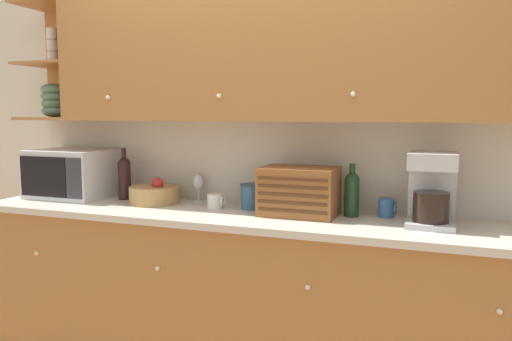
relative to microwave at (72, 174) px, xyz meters
name	(u,v)px	position (x,y,z in m)	size (l,w,h in m)	color
ground_plane	(268,340)	(1.34, 0.23, -1.07)	(24.00, 24.00, 0.00)	#896647
wall_back	(270,141)	(1.34, 0.26, 0.23)	(5.82, 0.06, 2.60)	beige
counter_unit	(250,289)	(1.34, -0.08, -0.61)	(3.44, 0.65, 0.90)	#A36B38
backsplash_panel	(268,163)	(1.34, 0.22, 0.10)	(3.42, 0.01, 0.53)	beige
upper_cabinets	(285,52)	(1.50, 0.05, 0.76)	(3.42, 0.38, 0.79)	#A36B38
microwave	(72,174)	(0.00, 0.00, 0.00)	(0.52, 0.41, 0.33)	silver
second_wine_bottle	(124,176)	(0.38, 0.06, -0.01)	(0.09, 0.09, 0.34)	black
fruit_basket	(154,194)	(0.65, 0.00, -0.10)	(0.32, 0.32, 0.17)	#A87F4C
wine_glass	(198,183)	(0.88, 0.16, -0.04)	(0.07, 0.07, 0.18)	silver
mug_blue_second	(215,201)	(1.08, -0.01, -0.12)	(0.10, 0.09, 0.09)	silver
storage_canister	(252,196)	(1.30, 0.04, -0.09)	(0.14, 0.14, 0.15)	#33567A
bread_box	(299,191)	(1.61, -0.03, -0.03)	(0.42, 0.29, 0.27)	brown
wine_bottle	(352,192)	(1.90, 0.04, -0.03)	(0.08, 0.08, 0.30)	#19381E
mug	(387,208)	(2.08, 0.08, -0.11)	(0.10, 0.09, 0.10)	#38669E
coffee_maker	(432,189)	(2.32, -0.05, 0.03)	(0.24, 0.26, 0.38)	#B7B7BC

